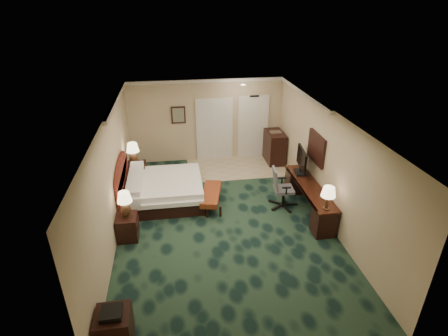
{
  "coord_description": "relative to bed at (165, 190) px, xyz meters",
  "views": [
    {
      "loc": [
        -1.05,
        -7.08,
        4.99
      ],
      "look_at": [
        0.1,
        0.6,
        1.16
      ],
      "focal_mm": 28.0,
      "sensor_mm": 36.0,
      "label": 1
    }
  ],
  "objects": [
    {
      "name": "crown_molding",
      "position": [
        1.41,
        -1.21,
        2.34
      ],
      "size": [
        5.0,
        7.5,
        0.1
      ],
      "primitive_type": null,
      "color": "silver",
      "rests_on": "wall_back"
    },
    {
      "name": "closet_doors",
      "position": [
        1.66,
        2.5,
        0.74
      ],
      "size": [
        1.2,
        0.06,
        2.1
      ],
      "primitive_type": "cube",
      "color": "#B5B5B5",
      "rests_on": "ground"
    },
    {
      "name": "side_table",
      "position": [
        -0.79,
        -4.25,
        -0.02
      ],
      "size": [
        0.54,
        0.54,
        0.58
      ],
      "primitive_type": "cube",
      "color": "black",
      "rests_on": "ground"
    },
    {
      "name": "desk_chair",
      "position": [
        3.06,
        -0.76,
        0.24
      ],
      "size": [
        0.69,
        0.65,
        1.1
      ],
      "primitive_type": null,
      "rotation": [
        0.0,
        0.0,
        -0.08
      ],
      "color": "#515057",
      "rests_on": "ground"
    },
    {
      "name": "wall_left",
      "position": [
        -1.09,
        -1.21,
        1.04
      ],
      "size": [
        0.0,
        7.5,
        2.7
      ],
      "primitive_type": "cube",
      "color": "beige",
      "rests_on": "ground"
    },
    {
      "name": "floor",
      "position": [
        1.41,
        -1.21,
        -0.31
      ],
      "size": [
        5.0,
        7.5,
        0.0
      ],
      "primitive_type": "cube",
      "color": "black",
      "rests_on": "ground"
    },
    {
      "name": "wall_front",
      "position": [
        1.41,
        -4.96,
        1.04
      ],
      "size": [
        5.0,
        0.0,
        2.7
      ],
      "primitive_type": "cube",
      "color": "beige",
      "rests_on": "ground"
    },
    {
      "name": "wall_mirror",
      "position": [
        3.87,
        -0.61,
        1.24
      ],
      "size": [
        0.05,
        0.95,
        0.75
      ],
      "primitive_type": "cube",
      "color": "white",
      "rests_on": "wall_right"
    },
    {
      "name": "nightstand_near",
      "position": [
        -0.84,
        -1.53,
        -0.03
      ],
      "size": [
        0.46,
        0.52,
        0.57
      ],
      "primitive_type": "cube",
      "color": "black",
      "rests_on": "ground"
    },
    {
      "name": "tv",
      "position": [
        3.63,
        -0.34,
        0.75
      ],
      "size": [
        0.2,
        0.9,
        0.7
      ],
      "primitive_type": "cube",
      "rotation": [
        0.0,
        0.0,
        -0.14
      ],
      "color": "black",
      "rests_on": "desk"
    },
    {
      "name": "desk",
      "position": [
        3.63,
        -1.06,
        0.04
      ],
      "size": [
        0.53,
        2.48,
        0.71
      ],
      "primitive_type": "cube",
      "color": "black",
      "rests_on": "ground"
    },
    {
      "name": "minibar",
      "position": [
        3.59,
        1.99,
        0.2
      ],
      "size": [
        0.54,
        0.97,
        1.03
      ],
      "primitive_type": "cube",
      "color": "black",
      "rests_on": "ground"
    },
    {
      "name": "lamp_far",
      "position": [
        -0.83,
        0.97,
        0.68
      ],
      "size": [
        0.39,
        0.39,
        0.67
      ],
      "primitive_type": null,
      "rotation": [
        0.0,
        0.0,
        -0.12
      ],
      "color": "black",
      "rests_on": "nightstand_far"
    },
    {
      "name": "ceiling",
      "position": [
        1.41,
        -1.21,
        2.39
      ],
      "size": [
        5.0,
        7.5,
        0.0
      ],
      "primitive_type": "cube",
      "color": "white",
      "rests_on": "wall_back"
    },
    {
      "name": "bed_bench",
      "position": [
        1.2,
        -0.46,
        -0.1
      ],
      "size": [
        0.71,
        1.32,
        0.43
      ],
      "primitive_type": "cube",
      "rotation": [
        0.0,
        0.0,
        -0.23
      ],
      "color": "maroon",
      "rests_on": "ground"
    },
    {
      "name": "lamp_near",
      "position": [
        -0.82,
        -1.52,
        0.57
      ],
      "size": [
        0.4,
        0.4,
        0.62
      ],
      "primitive_type": null,
      "rotation": [
        0.0,
        0.0,
        -0.24
      ],
      "color": "black",
      "rests_on": "nightstand_near"
    },
    {
      "name": "wall_right",
      "position": [
        3.91,
        -1.21,
        1.04
      ],
      "size": [
        0.0,
        7.5,
        2.7
      ],
      "primitive_type": "cube",
      "color": "beige",
      "rests_on": "ground"
    },
    {
      "name": "wall_art",
      "position": [
        0.51,
        2.5,
        1.29
      ],
      "size": [
        0.45,
        0.06,
        0.55
      ],
      "primitive_type": "cube",
      "color": "#576D5F",
      "rests_on": "wall_back"
    },
    {
      "name": "entry_door",
      "position": [
        2.96,
        2.51,
        0.74
      ],
      "size": [
        1.02,
        0.06,
        2.18
      ],
      "primitive_type": "cube",
      "color": "silver",
      "rests_on": "ground"
    },
    {
      "name": "bed",
      "position": [
        0.0,
        0.0,
        0.0
      ],
      "size": [
        1.97,
        1.83,
        0.63
      ],
      "primitive_type": "cube",
      "color": "white",
      "rests_on": "ground"
    },
    {
      "name": "headboard",
      "position": [
        -1.03,
        -0.21,
        0.39
      ],
      "size": [
        0.12,
        2.0,
        1.4
      ],
      "primitive_type": null,
      "color": "#500F0B",
      "rests_on": "ground"
    },
    {
      "name": "wall_back",
      "position": [
        1.41,
        2.54,
        1.04
      ],
      "size": [
        5.0,
        0.0,
        2.7
      ],
      "primitive_type": "cube",
      "color": "beige",
      "rests_on": "ground"
    },
    {
      "name": "nightstand_far",
      "position": [
        -0.8,
        1.01,
        0.02
      ],
      "size": [
        0.53,
        0.61,
        0.66
      ],
      "primitive_type": "cube",
      "color": "black",
      "rests_on": "ground"
    },
    {
      "name": "desk_lamp",
      "position": [
        3.6,
        -2.1,
        0.68
      ],
      "size": [
        0.41,
        0.41,
        0.56
      ],
      "primitive_type": null,
      "rotation": [
        0.0,
        0.0,
        -0.34
      ],
      "color": "black",
      "rests_on": "desk"
    },
    {
      "name": "tile_patch",
      "position": [
        2.31,
        1.69,
        -0.31
      ],
      "size": [
        3.2,
        1.7,
        0.01
      ],
      "primitive_type": "cube",
      "color": "tan",
      "rests_on": "ground"
    }
  ]
}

